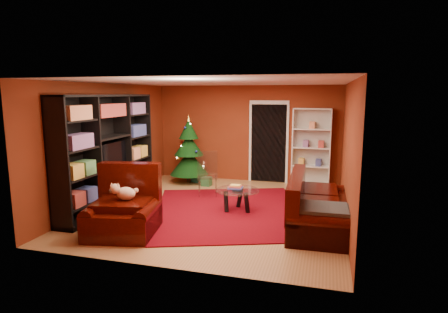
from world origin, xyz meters
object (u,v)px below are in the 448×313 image
(white_bookshelf, at_px, (311,148))
(rug, at_px, (231,211))
(sofa, at_px, (319,201))
(gift_box_teal, at_px, (195,176))
(acrylic_chair, at_px, (208,176))
(gift_box_red, at_px, (202,175))
(coffee_table, at_px, (238,200))
(gift_box_green, at_px, (207,181))
(media_unit, at_px, (108,152))
(armchair, at_px, (123,207))
(dog, at_px, (126,193))
(christmas_tree, at_px, (189,150))

(white_bookshelf, bearing_deg, rug, -116.03)
(white_bookshelf, bearing_deg, sofa, -81.81)
(gift_box_teal, bearing_deg, acrylic_chair, -59.12)
(rug, distance_m, gift_box_teal, 2.82)
(gift_box_teal, relative_size, gift_box_red, 1.39)
(coffee_table, bearing_deg, gift_box_green, 124.30)
(gift_box_green, distance_m, gift_box_red, 0.80)
(media_unit, xyz_separation_m, armchair, (1.08, -1.32, -0.71))
(dog, relative_size, sofa, 0.18)
(christmas_tree, relative_size, dog, 4.59)
(gift_box_teal, height_order, coffee_table, coffee_table)
(gift_box_green, bearing_deg, acrylic_chair, -70.32)
(coffee_table, bearing_deg, white_bookshelf, 62.95)
(gift_box_teal, bearing_deg, dog, -87.36)
(rug, xyz_separation_m, acrylic_chair, (-0.82, 0.99, 0.46))
(gift_box_red, relative_size, white_bookshelf, 0.11)
(acrylic_chair, bearing_deg, gift_box_teal, 102.38)
(armchair, relative_size, sofa, 0.54)
(gift_box_green, xyz_separation_m, armchair, (-0.31, -3.62, 0.35))
(armchair, bearing_deg, gift_box_red, 79.94)
(rug, height_order, dog, dog)
(sofa, xyz_separation_m, acrylic_chair, (-2.56, 1.45, -0.01))
(media_unit, bearing_deg, dog, -48.25)
(media_unit, height_order, christmas_tree, media_unit)
(gift_box_green, height_order, sofa, sofa)
(armchair, bearing_deg, white_bookshelf, 45.16)
(gift_box_green, xyz_separation_m, coffee_table, (1.28, -1.88, 0.12))
(christmas_tree, xyz_separation_m, acrylic_chair, (0.90, -1.17, -0.42))
(armchair, bearing_deg, media_unit, 118.53)
(white_bookshelf, bearing_deg, media_unit, -140.20)
(rug, height_order, media_unit, media_unit)
(christmas_tree, relative_size, coffee_table, 2.06)
(acrylic_chair, bearing_deg, gift_box_red, 94.86)
(white_bookshelf, distance_m, sofa, 3.15)
(gift_box_red, xyz_separation_m, dog, (0.10, -4.26, 0.59))
(gift_box_green, bearing_deg, gift_box_teal, 139.57)
(gift_box_green, xyz_separation_m, dog, (-0.27, -3.56, 0.58))
(rug, height_order, gift_box_red, gift_box_red)
(christmas_tree, bearing_deg, media_unit, -108.09)
(media_unit, relative_size, gift_box_red, 13.59)
(white_bookshelf, height_order, dog, white_bookshelf)
(gift_box_green, height_order, coffee_table, coffee_table)
(christmas_tree, bearing_deg, sofa, -37.09)
(white_bookshelf, height_order, coffee_table, white_bookshelf)
(rug, xyz_separation_m, media_unit, (-2.55, -0.37, 1.17))
(media_unit, relative_size, christmas_tree, 1.68)
(gift_box_teal, xyz_separation_m, white_bookshelf, (3.06, 0.33, 0.85))
(gift_box_red, xyz_separation_m, white_bookshelf, (2.98, 0.01, 0.89))
(white_bookshelf, xyz_separation_m, coffee_table, (-1.33, -2.60, -0.77))
(gift_box_teal, bearing_deg, sofa, -39.53)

